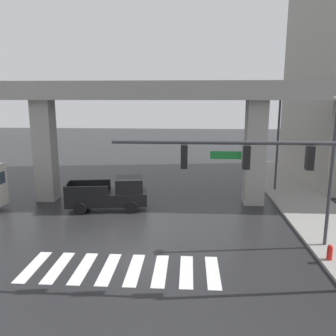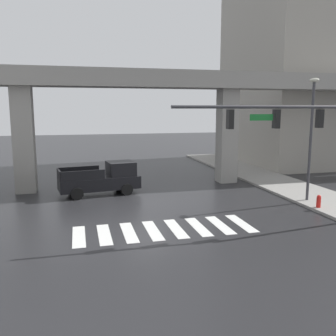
{
  "view_description": "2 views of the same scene",
  "coord_description": "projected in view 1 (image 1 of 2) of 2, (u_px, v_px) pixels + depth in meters",
  "views": [
    {
      "loc": [
        2.82,
        -18.39,
        7.2
      ],
      "look_at": [
        1.48,
        2.77,
        2.8
      ],
      "focal_mm": 37.09,
      "sensor_mm": 36.0,
      "label": 1
    },
    {
      "loc": [
        -3.75,
        -20.76,
        5.53
      ],
      "look_at": [
        1.58,
        0.62,
        1.93
      ],
      "focal_mm": 39.0,
      "sensor_mm": 36.0,
      "label": 2
    }
  ],
  "objects": [
    {
      "name": "fire_hydrant",
      "position": [
        330.0,
        254.0,
        15.21
      ],
      "size": [
        0.24,
        0.24,
        0.85
      ],
      "color": "red",
      "rests_on": "ground"
    },
    {
      "name": "traffic_signal_mast",
      "position": [
        278.0,
        172.0,
        12.31
      ],
      "size": [
        8.69,
        0.32,
        6.2
      ],
      "color": "#38383D",
      "rests_on": "ground"
    },
    {
      "name": "pickup_truck",
      "position": [
        112.0,
        194.0,
        22.36
      ],
      "size": [
        5.33,
        2.65,
        2.08
      ],
      "color": "black",
      "rests_on": "ground"
    },
    {
      "name": "street_lamp_mid_block",
      "position": [
        278.0,
        132.0,
        25.88
      ],
      "size": [
        0.44,
        0.7,
        7.24
      ],
      "color": "#38383D",
      "rests_on": "ground"
    },
    {
      "name": "ground_plane",
      "position": [
        139.0,
        226.0,
        19.61
      ],
      "size": [
        120.0,
        120.0,
        0.0
      ],
      "primitive_type": "plane",
      "color": "#232326"
    },
    {
      "name": "street_lamp_near_corner",
      "position": [
        333.0,
        155.0,
        15.93
      ],
      "size": [
        0.44,
        0.7,
        7.24
      ],
      "color": "#38383D",
      "rests_on": "ground"
    },
    {
      "name": "sidewalk_east",
      "position": [
        318.0,
        217.0,
        20.89
      ],
      "size": [
        4.0,
        36.0,
        0.15
      ],
      "primitive_type": "cube",
      "color": "gray",
      "rests_on": "ground"
    },
    {
      "name": "crosswalk_stripes",
      "position": [
        122.0,
        269.0,
        14.7
      ],
      "size": [
        8.25,
        2.8,
        0.01
      ],
      "color": "silver",
      "rests_on": "ground"
    },
    {
      "name": "elevated_overpass",
      "position": [
        147.0,
        99.0,
        22.82
      ],
      "size": [
        57.15,
        2.31,
        8.16
      ],
      "color": "gray",
      "rests_on": "ground"
    }
  ]
}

